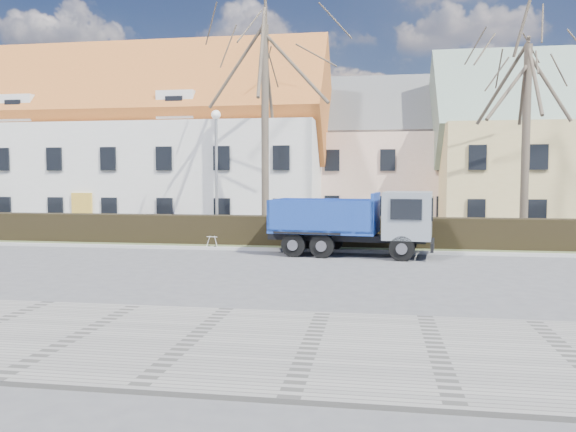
% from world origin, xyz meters
% --- Properties ---
extents(ground, '(120.00, 120.00, 0.00)m').
position_xyz_m(ground, '(0.00, 0.00, 0.00)').
color(ground, '#4E4E51').
extents(sidewalk_near, '(80.00, 5.00, 0.08)m').
position_xyz_m(sidewalk_near, '(0.00, -8.50, 0.04)').
color(sidewalk_near, gray).
rests_on(sidewalk_near, ground).
extents(curb_far, '(80.00, 0.30, 0.12)m').
position_xyz_m(curb_far, '(0.00, 4.60, 0.06)').
color(curb_far, '#A5A3A0').
rests_on(curb_far, ground).
extents(grass_strip, '(80.00, 3.00, 0.10)m').
position_xyz_m(grass_strip, '(0.00, 6.20, 0.05)').
color(grass_strip, '#4C5832').
rests_on(grass_strip, ground).
extents(hedge, '(60.00, 0.90, 1.30)m').
position_xyz_m(hedge, '(0.00, 6.00, 0.65)').
color(hedge, black).
rests_on(hedge, ground).
extents(building_white, '(26.80, 10.80, 9.50)m').
position_xyz_m(building_white, '(-13.00, 16.00, 4.75)').
color(building_white, silver).
rests_on(building_white, ground).
extents(building_pink, '(10.80, 8.80, 8.00)m').
position_xyz_m(building_pink, '(4.00, 20.00, 4.00)').
color(building_pink, beige).
rests_on(building_pink, ground).
extents(tree_1, '(9.20, 9.20, 12.65)m').
position_xyz_m(tree_1, '(-2.00, 8.50, 6.33)').
color(tree_1, '#4B4034').
rests_on(tree_1, ground).
extents(tree_2, '(8.00, 8.00, 11.00)m').
position_xyz_m(tree_2, '(10.00, 8.50, 5.50)').
color(tree_2, '#4B4034').
rests_on(tree_2, ground).
extents(dump_truck, '(6.78, 3.14, 2.62)m').
position_xyz_m(dump_truck, '(2.19, 3.77, 1.31)').
color(dump_truck, navy).
rests_on(dump_truck, ground).
extents(streetlight, '(0.49, 0.49, 6.26)m').
position_xyz_m(streetlight, '(-4.01, 7.00, 3.13)').
color(streetlight, '#9A9A9A').
rests_on(streetlight, ground).
extents(cart_frame, '(0.74, 0.51, 0.63)m').
position_xyz_m(cart_frame, '(-3.76, 4.74, 0.31)').
color(cart_frame, silver).
rests_on(cart_frame, ground).
extents(parked_car_a, '(3.45, 1.41, 1.17)m').
position_xyz_m(parked_car_a, '(-8.10, 10.44, 0.59)').
color(parked_car_a, '#2F1D18').
rests_on(parked_car_a, ground).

